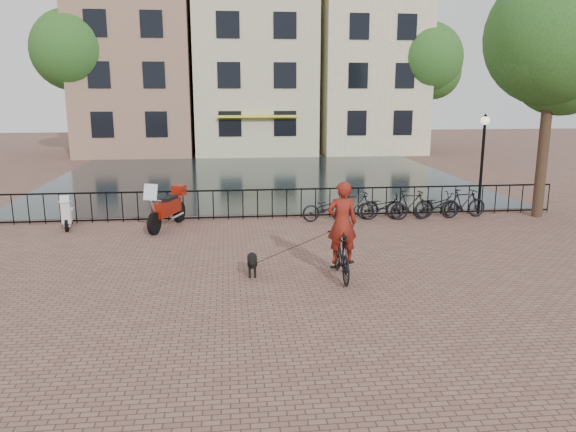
{
  "coord_description": "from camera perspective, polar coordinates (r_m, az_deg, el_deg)",
  "views": [
    {
      "loc": [
        -1.49,
        -10.73,
        4.32
      ],
      "look_at": [
        0.0,
        3.0,
        1.2
      ],
      "focal_mm": 35.0,
      "sensor_mm": 36.0,
      "label": 1
    }
  ],
  "objects": [
    {
      "name": "parked_bike_0",
      "position": [
        18.83,
        4.0,
        0.84
      ],
      "size": [
        1.78,
        0.81,
        0.9
      ],
      "primitive_type": "imported",
      "rotation": [
        0.0,
        0.0,
        1.7
      ],
      "color": "black",
      "rests_on": "ground"
    },
    {
      "name": "dog",
      "position": [
        13.38,
        -3.65,
        -4.85
      ],
      "size": [
        0.3,
        0.86,
        0.57
      ],
      "rotation": [
        0.0,
        0.0,
        -0.03
      ],
      "color": "black",
      "rests_on": "ground"
    },
    {
      "name": "tree_far_left",
      "position": [
        38.99,
        -21.1,
        15.44
      ],
      "size": [
        5.04,
        5.04,
        9.27
      ],
      "color": "black",
      "rests_on": "ground"
    },
    {
      "name": "canal_house_left",
      "position": [
        41.23,
        -15.12,
        15.19
      ],
      "size": [
        7.5,
        9.0,
        12.8
      ],
      "color": "#8F6F53",
      "rests_on": "ground"
    },
    {
      "name": "canal_house_mid",
      "position": [
        40.81,
        -3.52,
        14.91
      ],
      "size": [
        8.0,
        9.5,
        11.8
      ],
      "color": "#BCB38E",
      "rests_on": "ground"
    },
    {
      "name": "parked_bike_5",
      "position": [
        20.2,
        17.39,
        1.24
      ],
      "size": [
        1.71,
        0.67,
        1.0
      ],
      "primitive_type": "imported",
      "rotation": [
        0.0,
        0.0,
        1.69
      ],
      "color": "black",
      "rests_on": "ground"
    },
    {
      "name": "motorcycle",
      "position": [
        18.15,
        -12.23,
        1.27
      ],
      "size": [
        1.31,
        2.3,
        1.61
      ],
      "rotation": [
        0.0,
        0.0,
        -0.37
      ],
      "color": "maroon",
      "rests_on": "ground"
    },
    {
      "name": "parked_bike_2",
      "position": [
        19.25,
        9.58,
        0.95
      ],
      "size": [
        1.79,
        0.86,
        0.9
      ],
      "primitive_type": "imported",
      "rotation": [
        0.0,
        0.0,
        1.42
      ],
      "color": "black",
      "rests_on": "ground"
    },
    {
      "name": "scooter",
      "position": [
        19.13,
        -21.48,
        0.59
      ],
      "size": [
        0.55,
        1.31,
        1.18
      ],
      "rotation": [
        0.0,
        0.0,
        0.15
      ],
      "color": "beige",
      "rests_on": "ground"
    },
    {
      "name": "tree_near_right",
      "position": [
        21.03,
        25.44,
        16.06
      ],
      "size": [
        4.48,
        4.48,
        8.24
      ],
      "color": "black",
      "rests_on": "ground"
    },
    {
      "name": "ground",
      "position": [
        11.66,
        1.61,
        -9.01
      ],
      "size": [
        100.0,
        100.0,
        0.0
      ],
      "primitive_type": "plane",
      "color": "brown",
      "rests_on": "ground"
    },
    {
      "name": "canal_house_right",
      "position": [
        42.01,
        7.86,
        15.78
      ],
      "size": [
        7.0,
        9.0,
        13.3
      ],
      "color": "#B8AF88",
      "rests_on": "ground"
    },
    {
      "name": "parked_bike_1",
      "position": [
        19.01,
        6.82,
        1.04
      ],
      "size": [
        1.69,
        0.56,
        1.0
      ],
      "primitive_type": "imported",
      "rotation": [
        0.0,
        0.0,
        1.63
      ],
      "color": "black",
      "rests_on": "ground"
    },
    {
      "name": "lamp_post",
      "position": [
        20.38,
        19.2,
        6.56
      ],
      "size": [
        0.3,
        0.3,
        3.45
      ],
      "color": "black",
      "rests_on": "ground"
    },
    {
      "name": "canal_water",
      "position": [
        28.4,
        -3.13,
        3.95
      ],
      "size": [
        20.0,
        20.0,
        0.0
      ],
      "primitive_type": "plane",
      "color": "black",
      "rests_on": "ground"
    },
    {
      "name": "parked_bike_4",
      "position": [
        19.85,
        14.86,
        1.05
      ],
      "size": [
        1.78,
        0.84,
        0.9
      ],
      "primitive_type": "imported",
      "rotation": [
        0.0,
        0.0,
        1.71
      ],
      "color": "black",
      "rests_on": "ground"
    },
    {
      "name": "cyclist",
      "position": [
        13.0,
        5.48,
        -2.05
      ],
      "size": [
        0.85,
        1.97,
        2.68
      ],
      "rotation": [
        0.0,
        0.0,
        3.13
      ],
      "color": "black",
      "rests_on": "ground"
    },
    {
      "name": "tree_far_right",
      "position": [
        40.12,
        13.95,
        15.26
      ],
      "size": [
        4.76,
        4.76,
        8.76
      ],
      "color": "black",
      "rests_on": "ground"
    },
    {
      "name": "parked_bike_3",
      "position": [
        19.52,
        12.27,
        1.15
      ],
      "size": [
        1.67,
        0.47,
        1.0
      ],
      "primitive_type": "imported",
      "rotation": [
        0.0,
        0.0,
        1.57
      ],
      "color": "black",
      "rests_on": "ground"
    },
    {
      "name": "railing",
      "position": [
        19.18,
        -1.62,
        1.24
      ],
      "size": [
        20.0,
        0.05,
        1.02
      ],
      "color": "black",
      "rests_on": "ground"
    }
  ]
}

